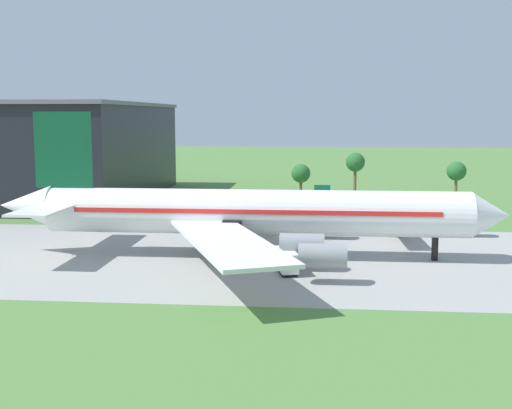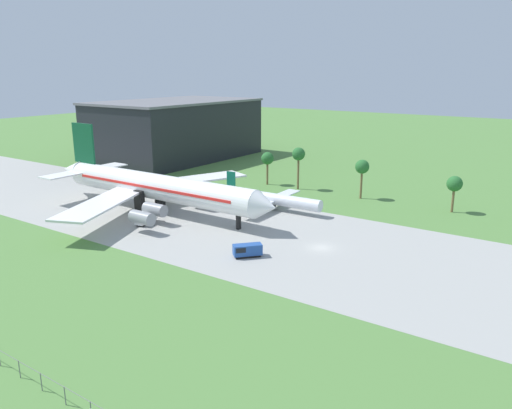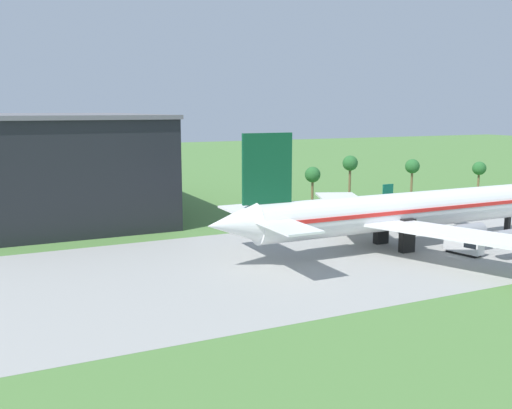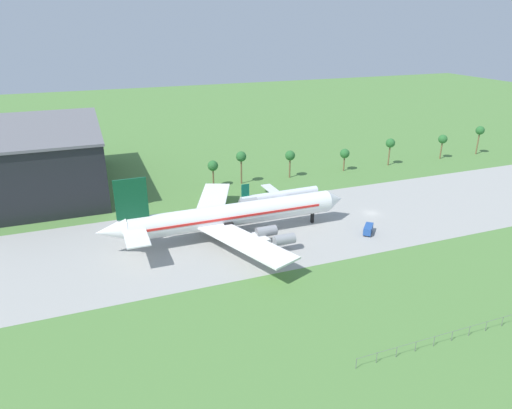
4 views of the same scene
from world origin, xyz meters
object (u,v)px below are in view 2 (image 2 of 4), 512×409
regional_aircraft (271,199)px  fuel_truck (247,250)px  baggage_tug (145,217)px  jet_airliner (154,186)px  terminal_building (176,130)px

regional_aircraft → fuel_truck: regional_aircraft is taller
regional_aircraft → fuel_truck: size_ratio=5.06×
baggage_tug → regional_aircraft: bearing=57.6°
jet_airliner → fuel_truck: size_ratio=13.16×
fuel_truck → terminal_building: (-81.78, 69.44, 9.49)m
jet_airliner → regional_aircraft: bearing=37.8°
baggage_tug → fuel_truck: size_ratio=1.21×
regional_aircraft → baggage_tug: (-15.99, -25.17, -1.16)m
jet_airliner → terminal_building: terminal_building is taller
baggage_tug → jet_airliner: bearing=124.4°
regional_aircraft → terminal_building: (-68.23, 40.56, 8.13)m
jet_airliner → terminal_building: bearing=129.0°
baggage_tug → terminal_building: size_ratio=0.10×
regional_aircraft → fuel_truck: 31.93m
regional_aircraft → terminal_building: bearing=149.3°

